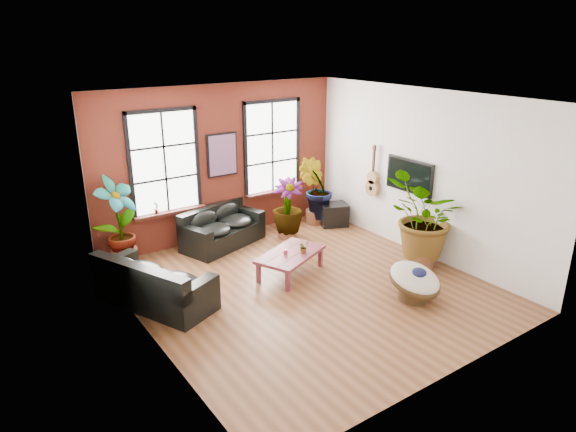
{
  "coord_description": "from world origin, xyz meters",
  "views": [
    {
      "loc": [
        -5.22,
        -6.92,
        4.51
      ],
      "look_at": [
        0.0,
        0.6,
        1.25
      ],
      "focal_mm": 32.0,
      "sensor_mm": 36.0,
      "label": 1
    }
  ],
  "objects_px": {
    "coffee_table": "(291,255)",
    "sofa_back": "(221,228)",
    "sofa_left": "(152,284)",
    "papasan_chair": "(415,281)"
  },
  "relations": [
    {
      "from": "sofa_back",
      "to": "coffee_table",
      "type": "distance_m",
      "value": 2.18
    },
    {
      "from": "coffee_table",
      "to": "sofa_back",
      "type": "bearing_deg",
      "value": 77.13
    },
    {
      "from": "sofa_left",
      "to": "papasan_chair",
      "type": "bearing_deg",
      "value": -145.81
    },
    {
      "from": "sofa_left",
      "to": "papasan_chair",
      "type": "relative_size",
      "value": 2.08
    },
    {
      "from": "coffee_table",
      "to": "papasan_chair",
      "type": "xyz_separation_m",
      "value": [
        1.23,
        -2.1,
        -0.04
      ]
    },
    {
      "from": "sofa_back",
      "to": "coffee_table",
      "type": "relative_size",
      "value": 1.26
    },
    {
      "from": "papasan_chair",
      "to": "coffee_table",
      "type": "bearing_deg",
      "value": 106.85
    },
    {
      "from": "sofa_back",
      "to": "sofa_left",
      "type": "relative_size",
      "value": 0.87
    },
    {
      "from": "sofa_left",
      "to": "coffee_table",
      "type": "bearing_deg",
      "value": -121.56
    },
    {
      "from": "sofa_left",
      "to": "papasan_chair",
      "type": "height_order",
      "value": "sofa_left"
    }
  ]
}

